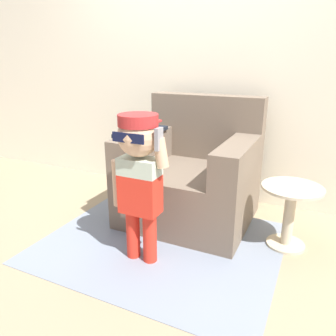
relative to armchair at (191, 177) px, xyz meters
The scene contains 6 objects.
ground_plane 0.40m from the armchair, 159.68° to the right, with size 10.00×10.00×0.00m, color #998466.
wall_back 1.11m from the armchair, 108.00° to the left, with size 10.00×0.05×2.60m.
armchair is the anchor object (origin of this frame).
person_child 0.79m from the armchair, 94.88° to the right, with size 0.40×0.30×0.98m.
side_table 0.81m from the armchair, 10.26° to the right, with size 0.41×0.41×0.46m.
rug 0.61m from the armchair, 93.30° to the right, with size 1.66×1.37×0.01m.
Camera 1 is at (1.10, -2.31, 1.28)m, focal length 35.00 mm.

